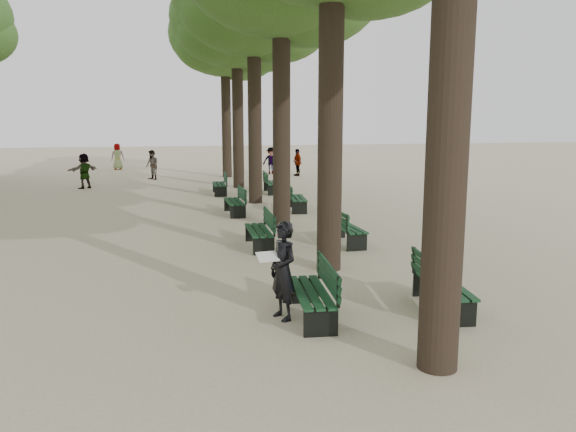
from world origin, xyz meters
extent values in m
plane|color=#BEB090|center=(0.00, 0.00, 0.00)|extent=(120.00, 120.00, 0.00)
cylinder|color=#33261C|center=(1.50, -2.00, 3.75)|extent=(0.52, 0.52, 7.50)
cylinder|color=#33261C|center=(1.50, 3.00, 3.75)|extent=(0.52, 0.52, 7.50)
cylinder|color=#33261C|center=(1.50, 8.00, 3.75)|extent=(0.52, 0.52, 7.50)
cylinder|color=#33261C|center=(1.50, 13.00, 3.75)|extent=(0.52, 0.52, 7.50)
cylinder|color=#33261C|center=(1.50, 18.00, 3.75)|extent=(0.52, 0.52, 7.50)
ellipsoid|color=#2C551D|center=(1.50, 18.00, 7.70)|extent=(6.00, 6.00, 4.50)
cylinder|color=#33261C|center=(1.50, 23.00, 3.75)|extent=(0.52, 0.52, 7.50)
ellipsoid|color=#2C551D|center=(1.50, 23.00, 7.70)|extent=(6.00, 6.00, 4.50)
cube|color=black|center=(0.35, 0.12, 0.23)|extent=(0.68, 1.84, 0.45)
cube|color=black|center=(0.35, 0.12, 0.45)|extent=(0.70, 1.84, 0.04)
cube|color=black|center=(0.63, 0.10, 0.72)|extent=(0.20, 1.80, 0.40)
cube|color=black|center=(0.35, 5.34, 0.23)|extent=(0.57, 1.81, 0.45)
cube|color=black|center=(0.35, 5.34, 0.45)|extent=(0.59, 1.81, 0.04)
cube|color=black|center=(0.63, 5.34, 0.72)|extent=(0.09, 1.80, 0.40)
cube|color=black|center=(0.35, 10.44, 0.23)|extent=(0.55, 1.81, 0.45)
cube|color=black|center=(0.35, 10.44, 0.45)|extent=(0.57, 1.81, 0.04)
cube|color=black|center=(0.63, 10.44, 0.72)|extent=(0.07, 1.80, 0.40)
cube|color=black|center=(0.35, 15.70, 0.23)|extent=(0.60, 1.82, 0.45)
cube|color=black|center=(0.35, 15.70, 0.45)|extent=(0.62, 1.82, 0.04)
cube|color=black|center=(0.63, 15.69, 0.72)|extent=(0.12, 1.80, 0.40)
cube|color=black|center=(2.65, 0.04, 0.23)|extent=(0.75, 1.85, 0.45)
cube|color=black|center=(2.65, 0.04, 0.45)|extent=(0.77, 1.85, 0.04)
cube|color=black|center=(2.37, 0.07, 0.72)|extent=(0.27, 1.79, 0.40)
cube|color=black|center=(2.65, 5.25, 0.23)|extent=(0.58, 1.82, 0.45)
cube|color=black|center=(2.65, 5.25, 0.45)|extent=(0.60, 1.82, 0.04)
cube|color=black|center=(2.37, 5.24, 0.72)|extent=(0.10, 1.80, 0.40)
cube|color=black|center=(2.65, 10.79, 0.23)|extent=(0.73, 1.85, 0.45)
cube|color=black|center=(2.65, 10.79, 0.45)|extent=(0.75, 1.85, 0.04)
cube|color=black|center=(2.37, 10.82, 0.72)|extent=(0.25, 1.79, 0.40)
cube|color=black|center=(2.65, 15.62, 0.23)|extent=(0.64, 1.83, 0.45)
cube|color=black|center=(2.65, 15.62, 0.45)|extent=(0.66, 1.83, 0.04)
cube|color=black|center=(2.37, 15.64, 0.72)|extent=(0.16, 1.80, 0.40)
imported|color=black|center=(-0.09, 0.22, 0.80)|extent=(0.53, 0.72, 1.61)
cube|color=white|center=(-0.34, 0.22, 1.05)|extent=(0.37, 0.29, 0.12)
imported|color=#262628|center=(5.47, 22.75, 0.76)|extent=(0.50, 0.94, 1.53)
imported|color=#262628|center=(-2.56, 22.39, 0.79)|extent=(0.67, 0.81, 1.57)
imported|color=#262628|center=(-5.57, 19.17, 0.82)|extent=(1.35, 1.26, 1.64)
imported|color=#262628|center=(-4.84, 29.17, 0.83)|extent=(0.83, 0.37, 1.67)
imported|color=#262628|center=(4.20, 24.14, 0.78)|extent=(1.02, 0.34, 1.57)
camera|label=1|loc=(-1.88, -8.32, 3.21)|focal=35.00mm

